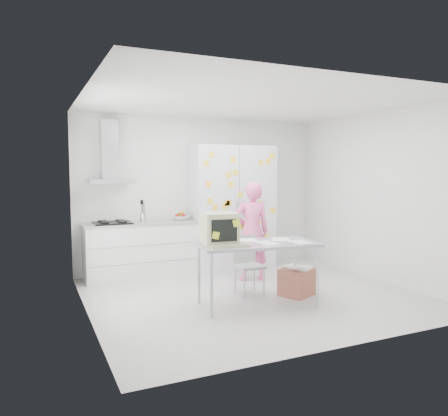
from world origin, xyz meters
name	(u,v)px	position (x,y,z in m)	size (l,w,h in m)	color
floor	(253,296)	(0.00, 0.00, -0.01)	(4.50, 4.00, 0.02)	silver
walls	(231,198)	(0.00, 0.72, 1.35)	(4.52, 4.01, 2.70)	white
ceiling	(254,102)	(0.00, 0.00, 2.70)	(4.50, 4.00, 0.02)	white
counter_run	(141,249)	(-1.20, 1.70, 0.47)	(1.84, 0.63, 1.28)	white
range_hood	(109,159)	(-1.65, 1.84, 1.96)	(0.70, 0.48, 1.01)	silver
tall_cabinet	(231,208)	(0.45, 1.67, 1.10)	(1.50, 0.68, 2.20)	silver
person	(252,231)	(0.38, 0.76, 0.79)	(0.58, 0.38, 1.59)	pink
desk	(233,236)	(-0.48, -0.35, 0.93)	(1.63, 0.96, 1.23)	#95989F
chair	(247,261)	(-0.02, 0.14, 0.47)	(0.38, 0.38, 0.83)	#A6A6A4
cardboard_box	(298,281)	(0.58, -0.25, 0.20)	(0.59, 0.54, 0.41)	#A55E47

